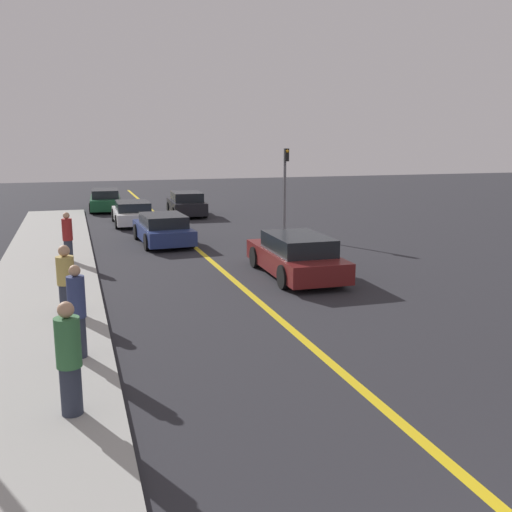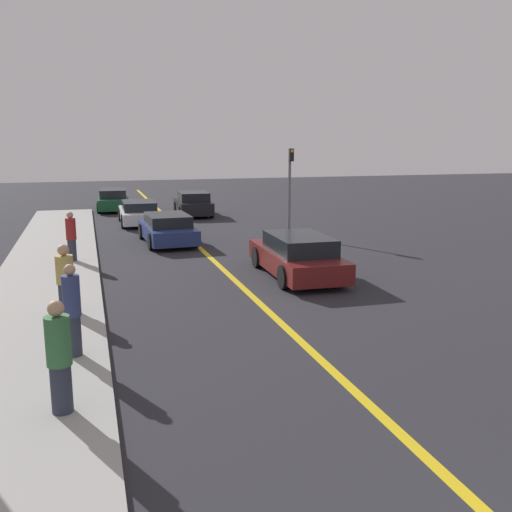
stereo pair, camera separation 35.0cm
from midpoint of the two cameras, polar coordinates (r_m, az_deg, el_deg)
name	(u,v)px [view 1 (the left image)]	position (r m, az deg, el deg)	size (l,w,h in m)	color
road_center_line	(208,258)	(20.82, -5.33, -0.20)	(0.20, 60.00, 0.01)	gold
sidewalk_left	(45,274)	(19.30, -20.80, -1.69)	(3.11, 33.78, 0.11)	#9E9E99
car_near_right_lane	(296,256)	(17.92, 3.46, 0.03)	(2.08, 4.81, 1.34)	maroon
car_ahead_center	(163,229)	(23.88, -9.70, 2.67)	(2.10, 4.42, 1.23)	navy
car_far_distant	(133,213)	(29.69, -12.56, 4.23)	(1.97, 4.40, 1.18)	silver
car_parked_left_lot	(187,204)	(32.65, -7.27, 5.17)	(2.07, 4.16, 1.34)	black
car_oncoming_far	(105,200)	(36.03, -15.10, 5.42)	(2.05, 4.80, 1.30)	#144728
pedestrian_near_curb	(69,359)	(9.17, -19.25, -9.69)	(0.38, 0.38, 1.78)	#282D3D
pedestrian_mid_group	(77,311)	(11.43, -18.29, -5.27)	(0.33, 0.33, 1.82)	#282D3D
pedestrian_far_standing	(66,279)	(14.52, -19.14, -2.22)	(0.42, 0.42, 1.65)	#282D3D
pedestrian_by_sign	(68,237)	(20.53, -18.78, 1.81)	(0.34, 0.34, 1.71)	#282D3D
traffic_light	(285,182)	(25.34, 2.54, 7.36)	(0.18, 0.40, 3.86)	slate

